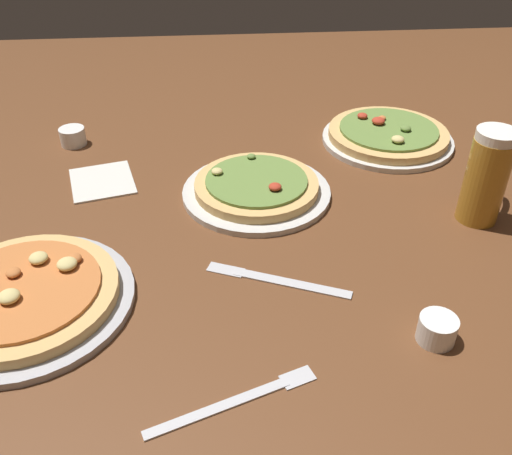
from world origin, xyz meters
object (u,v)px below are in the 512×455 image
Objects in this scene: ramekin_sauce at (437,329)px; pizza_plate_near at (25,296)px; pizza_plate_side at (256,188)px; napkin_folded at (102,180)px; knife_right at (277,280)px; beer_mug_dark at (487,176)px; fork_left at (237,400)px; pizza_plate_far at (388,136)px; ramekin_butter at (73,136)px.

pizza_plate_near is at bearing 168.45° from ramekin_sauce.
pizza_plate_side reaches higher than napkin_folded.
knife_right is (0.01, -0.26, -0.01)m from pizza_plate_side.
napkin_folded is 0.46m from knife_right.
beer_mug_dark is at bearing -15.39° from pizza_plate_side.
pizza_plate_near is 1.45× the size of fork_left.
pizza_plate_side is 1.28× the size of knife_right.
napkin_folded is at bearing 80.02° from pizza_plate_near.
pizza_plate_far is 0.33m from beer_mug_dark.
ramekin_butter is 0.41× the size of napkin_folded.
ramekin_butter is (-0.02, 0.53, 0.00)m from pizza_plate_near.
napkin_folded is (0.09, -0.18, -0.02)m from ramekin_butter.
pizza_plate_far reaches higher than knife_right.
pizza_plate_side is 2.10× the size of napkin_folded.
pizza_plate_near reaches higher than knife_right.
fork_left is (0.24, -0.56, -0.00)m from napkin_folded.
beer_mug_dark reaches higher than ramekin_butter.
ramekin_butter is at bearing 92.63° from pizza_plate_near.
ramekin_butter is 0.26× the size of fork_left.
beer_mug_dark is at bearing -14.59° from napkin_folded.
beer_mug_dark is at bearing 58.18° from ramekin_sauce.
ramekin_sauce is (0.59, -0.12, 0.00)m from pizza_plate_near.
beer_mug_dark is at bearing -75.33° from pizza_plate_far.
pizza_plate_far is (0.69, 0.48, 0.00)m from pizza_plate_near.
pizza_plate_near is 0.38m from knife_right.
ramekin_butter is at bearing 128.51° from knife_right.
knife_right is (-0.39, -0.15, -0.08)m from beer_mug_dark.
pizza_plate_side is 1.30× the size of fork_left.
pizza_plate_near is at bearing -167.42° from beer_mug_dark.
fork_left is 0.98× the size of knife_right.
ramekin_sauce is 0.24× the size of knife_right.
pizza_plate_near is 0.60m from ramekin_sauce.
beer_mug_dark is 0.60m from fork_left.
fork_left is (0.33, -0.73, -0.02)m from ramekin_butter.
beer_mug_dark is 0.79× the size of fork_left.
napkin_folded is at bearing 137.84° from ramekin_sauce.
fork_left is (0.31, -0.20, -0.01)m from pizza_plate_near.
ramekin_sauce is (-0.10, -0.60, 0.00)m from pizza_plate_far.
ramekin_sauce is (-0.18, -0.29, -0.07)m from beer_mug_dark.
pizza_plate_near and pizza_plate_far have the same top height.
ramekin_sauce is 0.71m from napkin_folded.
fork_left is at bearing -66.50° from napkin_folded.
pizza_plate_side is at bearing 118.43° from ramekin_sauce.
pizza_plate_near is 1.43× the size of knife_right.
beer_mug_dark reaches higher than pizza_plate_far.
knife_right is (0.38, 0.02, -0.01)m from pizza_plate_near.
pizza_plate_near is 0.47m from pizza_plate_side.
pizza_plate_far is at bearing 60.78° from fork_left.
napkin_folded is 0.61m from fork_left.
ramekin_butter is (-0.71, 0.05, 0.00)m from pizza_plate_far.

